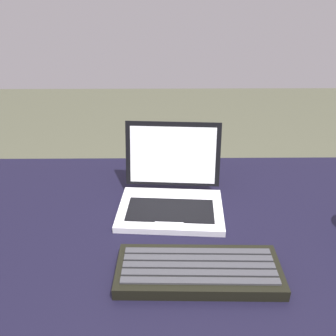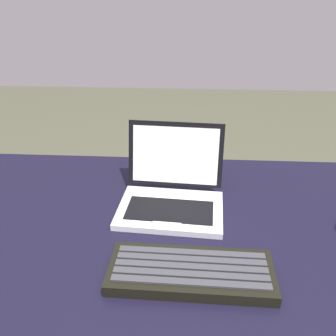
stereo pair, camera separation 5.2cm
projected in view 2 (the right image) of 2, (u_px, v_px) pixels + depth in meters
The scene contains 3 objects.
desk at pixel (203, 242), 0.92m from camera, with size 1.68×0.70×0.75m.
laptop_front at pixel (172, 193), 0.93m from camera, with size 0.28×0.25×0.20m.
external_keyboard at pixel (191, 272), 0.72m from camera, with size 0.34×0.14×0.03m.
Camera 2 is at (-0.05, -0.73, 1.29)m, focal length 37.80 mm.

